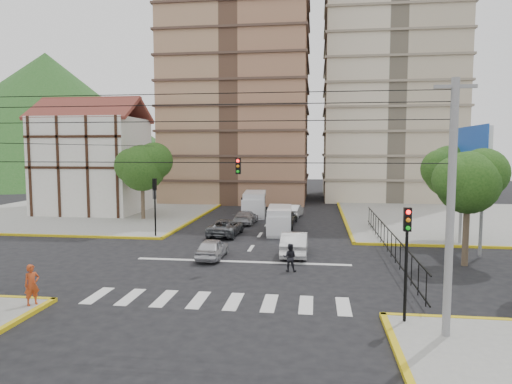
% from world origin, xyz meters
% --- Properties ---
extents(ground, '(160.00, 160.00, 0.00)m').
position_xyz_m(ground, '(0.00, 0.00, 0.00)').
color(ground, black).
rests_on(ground, ground).
extents(sidewalk_nw, '(26.00, 26.00, 0.15)m').
position_xyz_m(sidewalk_nw, '(-20.00, 20.00, 0.07)').
color(sidewalk_nw, gray).
rests_on(sidewalk_nw, ground).
extents(sidewalk_ne, '(26.00, 26.00, 0.15)m').
position_xyz_m(sidewalk_ne, '(20.00, 20.00, 0.07)').
color(sidewalk_ne, gray).
rests_on(sidewalk_ne, ground).
extents(crosswalk_stripes, '(12.00, 2.40, 0.01)m').
position_xyz_m(crosswalk_stripes, '(0.00, -6.00, 0.01)').
color(crosswalk_stripes, silver).
rests_on(crosswalk_stripes, ground).
extents(stop_line, '(13.00, 0.40, 0.01)m').
position_xyz_m(stop_line, '(0.00, 1.20, 0.01)').
color(stop_line, silver).
rests_on(stop_line, ground).
extents(tower_tan, '(18.00, 16.00, 48.00)m').
position_xyz_m(tower_tan, '(-6.00, 36.00, 24.00)').
color(tower_tan, '#9B694D').
rests_on(tower_tan, ground).
extents(tower_beige, '(17.00, 16.00, 48.00)m').
position_xyz_m(tower_beige, '(14.00, 40.00, 24.00)').
color(tower_beige, tan).
rests_on(tower_beige, ground).
extents(tudor_building, '(10.80, 8.05, 12.23)m').
position_xyz_m(tudor_building, '(-19.00, 20.00, 5.25)').
color(tudor_building, silver).
rests_on(tudor_building, ground).
extents(distant_hill, '(70.00, 70.00, 28.00)m').
position_xyz_m(distant_hill, '(-55.00, 70.00, 14.00)').
color(distant_hill, '#1E541C').
rests_on(distant_hill, ground).
extents(park_fence, '(0.10, 22.50, 1.66)m').
position_xyz_m(park_fence, '(9.00, 4.50, 0.00)').
color(park_fence, black).
rests_on(park_fence, ground).
extents(billboard, '(0.36, 6.20, 8.10)m').
position_xyz_m(billboard, '(14.45, 6.00, 6.00)').
color(billboard, slate).
rests_on(billboard, ground).
extents(tree_park_a, '(4.41, 3.60, 6.83)m').
position_xyz_m(tree_park_a, '(13.08, 2.01, 5.01)').
color(tree_park_a, '#473828').
rests_on(tree_park_a, ground).
extents(tree_park_c, '(4.65, 3.80, 7.25)m').
position_xyz_m(tree_park_c, '(14.09, 9.01, 5.34)').
color(tree_park_c, '#473828').
rests_on(tree_park_c, ground).
extents(tree_tudor, '(5.39, 4.40, 7.43)m').
position_xyz_m(tree_tudor, '(-11.90, 16.01, 5.22)').
color(tree_tudor, '#473828').
rests_on(tree_tudor, ground).
extents(traffic_light_se, '(0.28, 0.22, 4.40)m').
position_xyz_m(traffic_light_se, '(7.80, -7.80, 3.11)').
color(traffic_light_se, black).
rests_on(traffic_light_se, ground).
extents(traffic_light_nw, '(0.28, 0.22, 4.40)m').
position_xyz_m(traffic_light_nw, '(-7.80, 7.80, 3.11)').
color(traffic_light_nw, black).
rests_on(traffic_light_nw, ground).
extents(traffic_light_hanging, '(18.00, 9.12, 0.92)m').
position_xyz_m(traffic_light_hanging, '(0.00, -2.04, 5.90)').
color(traffic_light_hanging, black).
rests_on(traffic_light_hanging, ground).
extents(utility_pole_se, '(1.40, 0.28, 9.00)m').
position_xyz_m(utility_pole_se, '(9.00, -9.00, 4.77)').
color(utility_pole_se, slate).
rests_on(utility_pole_se, ground).
extents(van_right_lane, '(2.06, 4.78, 2.12)m').
position_xyz_m(van_right_lane, '(1.49, 10.66, 1.03)').
color(van_right_lane, silver).
rests_on(van_right_lane, ground).
extents(van_left_lane, '(2.56, 5.57, 2.44)m').
position_xyz_m(van_left_lane, '(-1.81, 20.13, 1.19)').
color(van_left_lane, silver).
rests_on(van_left_lane, ground).
extents(car_silver_front_left, '(1.57, 3.76, 1.27)m').
position_xyz_m(car_silver_front_left, '(-1.97, 1.81, 0.64)').
color(car_silver_front_left, silver).
rests_on(car_silver_front_left, ground).
extents(car_white_front_right, '(1.61, 4.62, 1.52)m').
position_xyz_m(car_white_front_right, '(3.05, 3.34, 0.76)').
color(car_white_front_right, white).
rests_on(car_white_front_right, ground).
extents(car_grey_mid_left, '(2.41, 4.83, 1.31)m').
position_xyz_m(car_grey_mid_left, '(-2.63, 9.39, 0.66)').
color(car_grey_mid_left, '#5A5D61').
rests_on(car_grey_mid_left, ground).
extents(car_silver_rear_left, '(1.92, 4.30, 1.23)m').
position_xyz_m(car_silver_rear_left, '(-1.94, 15.16, 0.61)').
color(car_silver_rear_left, '#A7A7AB').
rests_on(car_silver_rear_left, ground).
extents(car_darkgrey_mid_right, '(1.91, 3.90, 1.28)m').
position_xyz_m(car_darkgrey_mid_right, '(1.80, 15.60, 0.64)').
color(car_darkgrey_mid_right, '#2A292C').
rests_on(car_darkgrey_mid_right, ground).
extents(car_white_rear_right, '(1.84, 3.96, 1.26)m').
position_xyz_m(car_white_rear_right, '(2.21, 20.12, 0.63)').
color(car_white_rear_right, white).
rests_on(car_white_rear_right, ground).
extents(pedestrian_sw_corner, '(0.70, 0.76, 1.74)m').
position_xyz_m(pedestrian_sw_corner, '(-7.53, -7.94, 1.02)').
color(pedestrian_sw_corner, '#BA441C').
rests_on(pedestrian_sw_corner, sidewalk_sw).
extents(pedestrian_crosswalk, '(0.80, 0.64, 1.56)m').
position_xyz_m(pedestrian_crosswalk, '(2.97, -0.60, 0.78)').
color(pedestrian_crosswalk, black).
rests_on(pedestrian_crosswalk, ground).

